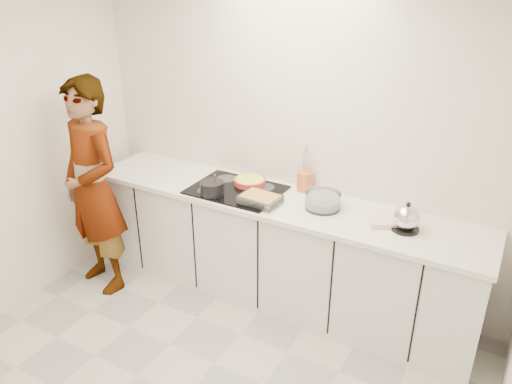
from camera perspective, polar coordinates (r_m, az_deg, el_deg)
The scene contains 12 objects.
wall_back at distance 4.00m, azimuth 4.49°, elevation 6.00°, with size 3.60×0.00×2.60m, color white.
base_cabinets at distance 4.11m, azimuth 2.19°, elevation -6.75°, with size 3.20×0.58×0.87m, color silver.
countertop at distance 3.89m, azimuth 2.29°, elevation -1.04°, with size 3.24×0.64×0.04m, color white.
hob at distance 4.02m, azimuth -2.27°, elevation 0.26°, with size 0.72×0.54×0.01m, color black.
tart_dish at distance 4.10m, azimuth -0.70°, elevation 1.26°, with size 0.29×0.29×0.04m.
saucepan at distance 3.92m, azimuth -5.04°, elevation 0.45°, with size 0.22×0.22×0.18m.
baking_dish at distance 3.78m, azimuth 0.48°, elevation -0.75°, with size 0.31×0.24×0.06m.
mixing_bowl at distance 3.74m, azimuth 7.63°, elevation -1.06°, with size 0.28×0.28×0.12m.
tea_towel at distance 3.63m, azimuth 14.63°, elevation -3.28°, with size 0.24×0.17×0.04m, color white.
kettle at distance 3.55m, azimuth 16.82°, elevation -2.91°, with size 0.23×0.23×0.21m.
utensil_crock at distance 4.01m, azimuth 5.64°, elevation 1.26°, with size 0.13×0.13×0.16m, color #D06432.
cook at distance 4.27m, azimuth -18.13°, elevation 0.40°, with size 0.66×0.44×1.82m, color silver.
Camera 1 is at (1.57, -1.85, 2.59)m, focal length 35.00 mm.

